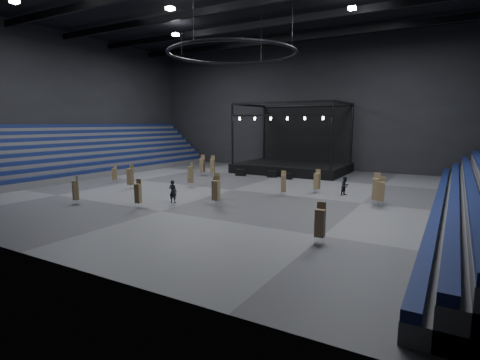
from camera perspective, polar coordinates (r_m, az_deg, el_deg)
The scene contains 28 objects.
floor at distance 37.09m, azimuth -1.13°, elevation -1.50°, with size 50.00×50.00×0.00m, color #4C4C4F.
wall_back at distance 55.60m, azimuth 10.31°, elevation 11.06°, with size 50.00×0.20×18.00m, color black.
wall_front at distance 21.62m, azimuth -32.35°, elevation 13.87°, with size 50.00×0.20×18.00m, color black.
wall_left at distance 53.92m, azimuth -24.97°, elevation 10.48°, with size 0.20×42.00×18.00m, color black.
bleachers_left at distance 52.42m, azimuth -23.16°, elevation 2.70°, with size 7.20×40.00×6.40m.
stage at distance 51.35m, azimuth 8.28°, elevation 2.88°, with size 14.00×10.00×9.20m.
truss_ring at distance 37.07m, azimuth -1.19°, elevation 18.69°, with size 12.30×12.30×5.15m.
roof_girders at distance 38.03m, azimuth -1.21°, elevation 24.93°, with size 49.00×30.35×0.70m.
floodlights at distance 34.63m, azimuth -5.01°, elevation 25.51°, with size 28.60×16.60×0.25m.
flight_case_left at distance 46.95m, azimuth 0.10°, elevation 1.16°, with size 1.23×0.62×0.82m, color black.
flight_case_mid at distance 45.76m, azimuth 4.91°, elevation 0.91°, with size 1.19×0.59×0.79m, color black.
flight_case_right at distance 44.35m, azimuth 7.26°, elevation 0.57°, with size 1.07×0.53×0.71m, color black.
chair_stack_0 at distance 33.28m, azimuth -23.78°, elevation -1.36°, with size 0.53×0.53×2.32m.
chair_stack_1 at distance 31.69m, azimuth 20.71°, elevation -1.55°, with size 0.58×0.58×2.32m.
chair_stack_2 at distance 30.35m, azimuth -15.28°, elevation -1.91°, with size 0.50×0.50×2.22m.
chair_stack_3 at distance 39.22m, azimuth -7.54°, elevation 0.88°, with size 0.64×0.64×2.49m.
chair_stack_4 at distance 39.14m, azimuth -16.38°, elevation 0.55°, with size 0.53×0.53×2.41m.
chair_stack_5 at distance 46.36m, azimuth -4.20°, elevation 2.19°, with size 0.62×0.62×2.60m.
chair_stack_6 at distance 47.19m, azimuth -5.77°, elevation 2.31°, with size 0.62×0.62×2.62m.
chair_stack_7 at distance 43.74m, azimuth -18.57°, elevation 0.94°, with size 0.44×0.44×1.91m.
chair_stack_8 at distance 34.01m, azimuth 6.64°, elevation -0.46°, with size 0.59×0.59×2.29m.
chair_stack_9 at distance 29.93m, azimuth -3.67°, elevation -1.51°, with size 0.60×0.60×2.40m.
chair_stack_10 at distance 35.88m, azimuth 11.66°, elevation -0.09°, with size 0.52×0.52×2.26m.
chair_stack_11 at distance 31.91m, azimuth 20.04°, elevation -1.23°, with size 0.54×0.54×2.61m.
chair_stack_12 at distance 32.54m, azimuth -3.59°, elevation -0.83°, with size 0.62×0.62×2.25m.
chair_stack_13 at distance 20.89m, azimuth 12.11°, elevation -6.31°, with size 0.54×0.54×2.31m.
man_center at distance 31.45m, azimuth -10.19°, elevation -1.73°, with size 0.69×0.45×1.90m, color black.
crew_member at distance 35.51m, azimuth 15.72°, elevation -0.88°, with size 0.84×0.65×1.72m, color black.
Camera 1 is at (18.88, -31.24, 6.55)m, focal length 28.00 mm.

